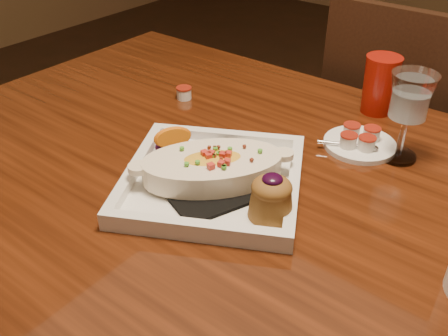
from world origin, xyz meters
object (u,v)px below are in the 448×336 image
Objects in this scene: table at (280,238)px; red_tumbler at (380,85)px; goblet at (410,101)px; plate at (217,174)px; chair_far at (402,157)px; saucer at (359,142)px.

red_tumbler reaches higher than table.
goblet is (0.10, 0.22, 0.21)m from table.
table is 3.94× the size of plate.
chair_far is 6.97× the size of saucer.
plate is 3.16× the size of red_tumbler.
table is 12.43× the size of red_tumbler.
red_tumbler is at bearing 50.35° from plate.
table is 9.29× the size of goblet.
red_tumbler is at bearing 89.39° from chair_far.
saucer is at bearing -77.39° from red_tumbler.
red_tumbler reaches higher than saucer.
chair_far is (-0.00, 0.63, -0.15)m from table.
plate is 0.35m from goblet.
goblet is (0.20, 0.27, 0.08)m from plate.
red_tumbler is (0.09, 0.42, 0.03)m from plate.
table is at bearing 4.22° from plate.
red_tumbler is (-0.00, 0.36, 0.16)m from table.
plate is (-0.09, -0.06, 0.12)m from table.
table is 1.61× the size of chair_far.
plate reaches higher than saucer.
saucer is (0.03, -0.42, 0.25)m from chair_far.
goblet is 0.12m from saucer.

